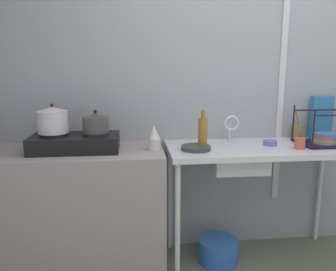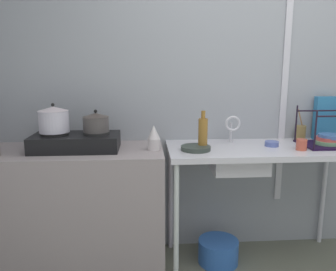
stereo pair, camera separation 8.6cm
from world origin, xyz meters
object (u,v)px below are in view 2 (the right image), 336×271
pot_on_right_burner (96,122)px  sink_basin (238,159)px  small_bowl_on_drainboard (272,144)px  frying_pan (196,148)px  bucket_on_floor (218,251)px  dish_rack (328,140)px  pot_on_left_burner (54,119)px  percolator (154,138)px  cup_by_rack (302,145)px  cereal_box (325,118)px  utensil_jar (300,132)px  stove (76,142)px  bottle_by_sink (203,133)px  faucet (232,125)px

pot_on_right_burner → sink_basin: pot_on_right_burner is taller
pot_on_right_burner → small_bowl_on_drainboard: pot_on_right_burner is taller
frying_pan → bucket_on_floor: bearing=18.0°
dish_rack → bucket_on_floor: size_ratio=1.26×
sink_basin → pot_on_left_burner: bearing=178.7°
percolator → bucket_on_floor: size_ratio=0.57×
percolator → sink_basin: bearing=0.7°
pot_on_left_burner → cup_by_rack: size_ratio=2.65×
pot_on_right_burner → cup_by_rack: bearing=-4.6°
dish_rack → small_bowl_on_drainboard: dish_rack is taller
cereal_box → utensil_jar: size_ratio=1.39×
frying_pan → utensil_jar: (0.89, 0.30, 0.04)m
pot_on_right_burner → stove: bearing=-180.0°
pot_on_right_burner → cereal_box: bearing=7.6°
sink_basin → utensil_jar: (0.58, 0.26, 0.14)m
bottle_by_sink → utensil_jar: bearing=17.2°
frying_pan → small_bowl_on_drainboard: bearing=8.4°
pot_on_left_burner → bottle_by_sink: size_ratio=0.76×
cereal_box → cup_by_rack: bearing=-136.9°
pot_on_left_burner → frying_pan: (0.98, -0.07, -0.20)m
utensil_jar → bucket_on_floor: 1.15m
pot_on_right_burner → bucket_on_floor: pot_on_right_burner is taller
bottle_by_sink → dish_rack: bearing=2.3°
cup_by_rack → small_bowl_on_drainboard: 0.21m
stove → pot_on_left_burner: size_ratio=2.88×
stove → faucet: size_ratio=2.79×
faucet → utensil_jar: utensil_jar is taller
sink_basin → frying_pan: bearing=-173.0°
pot_on_right_burner → bottle_by_sink: 0.75m
sink_basin → faucet: bearing=92.4°
dish_rack → utensil_jar: dish_rack is taller
utensil_jar → small_bowl_on_drainboard: bearing=-146.3°
utensil_jar → pot_on_left_burner: bearing=-173.1°
sink_basin → cup_by_rack: size_ratio=4.95×
frying_pan → bottle_by_sink: bearing=33.1°
pot_on_right_burner → bottle_by_sink: bearing=-2.4°
stove → bucket_on_floor: 1.36m
pot_on_right_burner → faucet: pot_on_right_burner is taller
stove → cereal_box: size_ratio=1.74×
pot_on_left_burner → percolator: pot_on_left_burner is taller
bottle_by_sink → utensil_jar: bottle_by_sink is taller
percolator → cup_by_rack: 1.04m
frying_pan → cup_by_rack: bearing=-3.7°
cup_by_rack → dish_rack: bearing=24.9°
stove → cereal_box: bearing=7.0°
sink_basin → utensil_jar: utensil_jar is taller
faucet → bucket_on_floor: size_ratio=0.69×
stove → pot_on_left_burner: pot_on_left_burner is taller
pot_on_right_burner → bottle_by_sink: pot_on_right_burner is taller
faucet → dish_rack: (0.70, -0.12, -0.10)m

